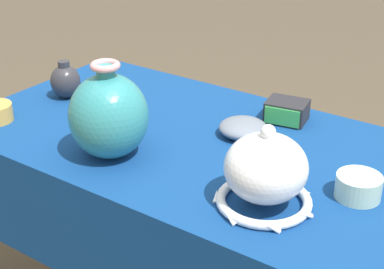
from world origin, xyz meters
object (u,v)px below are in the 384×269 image
vase_dome_bell (266,173)px  pot_squat_celadon (358,187)px  mosaic_tile_box (287,111)px  bowl_shallow_slate (243,128)px  vase_tall_bulbous (109,115)px  jar_round_charcoal (65,81)px

vase_dome_bell → pot_squat_celadon: bearing=42.8°
mosaic_tile_box → bowl_shallow_slate: size_ratio=0.96×
vase_tall_bulbous → mosaic_tile_box: bearing=58.0°
pot_squat_celadon → jar_round_charcoal: (-0.98, 0.04, 0.03)m
vase_dome_bell → mosaic_tile_box: bearing=110.3°
vase_dome_bell → pot_squat_celadon: size_ratio=2.19×
vase_tall_bulbous → jar_round_charcoal: bearing=150.7°
pot_squat_celadon → vase_dome_bell: bearing=-137.2°
bowl_shallow_slate → pot_squat_celadon: (0.38, -0.13, 0.00)m
vase_tall_bulbous → bowl_shallow_slate: bearing=52.4°
mosaic_tile_box → pot_squat_celadon: mosaic_tile_box is taller
pot_squat_celadon → bowl_shallow_slate: bearing=161.4°
vase_tall_bulbous → pot_squat_celadon: (0.60, 0.17, -0.08)m
vase_tall_bulbous → bowl_shallow_slate: 0.38m
vase_tall_bulbous → mosaic_tile_box: vase_tall_bulbous is taller
vase_tall_bulbous → pot_squat_celadon: size_ratio=2.42×
pot_squat_celadon → jar_round_charcoal: 0.98m
vase_tall_bulbous → pot_squat_celadon: 0.63m
vase_dome_bell → mosaic_tile_box: vase_dome_bell is taller
vase_tall_bulbous → mosaic_tile_box: size_ratio=1.96×
mosaic_tile_box → bowl_shallow_slate: 0.17m
mosaic_tile_box → pot_squat_celadon: size_ratio=1.23×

